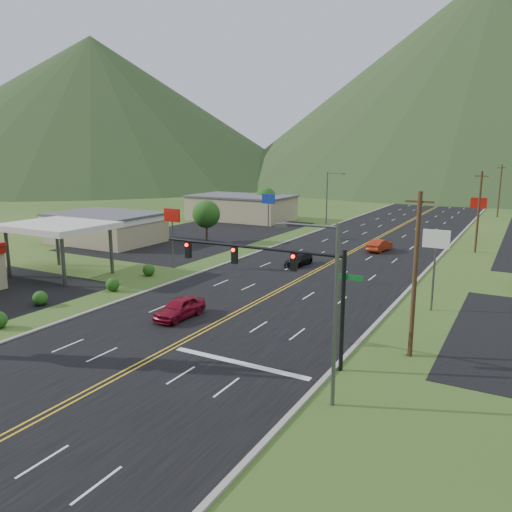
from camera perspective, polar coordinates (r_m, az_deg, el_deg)
The scene contains 21 objects.
traffic_signal at distance 29.25m, azimuth 2.54°, elevation -1.76°, with size 13.10×0.43×7.00m.
streetlight_east at distance 23.94m, azimuth 8.37°, elevation -5.30°, with size 3.28×0.25×9.00m.
streetlight_west at distance 87.39m, azimuth 8.30°, elevation 7.00°, with size 3.28×0.25×9.00m.
gas_canopy at distance 53.52m, azimuth -21.68°, elevation 3.07°, with size 10.00×8.00×5.30m.
building_west_mid at distance 71.83m, azimuth -16.82°, elevation 3.29°, with size 14.40×10.40×4.10m.
building_west_far at distance 92.93m, azimuth -1.69°, elevation 5.58°, with size 18.40×11.40×4.50m.
pole_sign_west_a at distance 53.56m, azimuth -9.56°, elevation 3.93°, with size 2.00×0.18×6.40m.
pole_sign_west_b at distance 71.96m, azimuth 1.42°, elevation 6.04°, with size 2.00×0.18×6.40m.
pole_sign_east_a at distance 40.59m, azimuth 19.85°, elevation 0.95°, with size 2.00×0.18×6.40m.
pole_sign_east_b at distance 72.10m, azimuth 24.05°, elevation 5.04°, with size 2.00×0.18×6.40m.
tree_west_a at distance 69.20m, azimuth -5.71°, elevation 4.79°, with size 3.84×3.84×5.82m.
tree_west_b at distance 94.79m, azimuth 1.12°, elevation 6.69°, with size 3.84×3.84×5.82m.
utility_pole_a at distance 30.83m, azimuth 17.72°, elevation -2.00°, with size 1.60×0.28×10.00m.
utility_pole_b at distance 67.10m, azimuth 24.09°, elevation 4.68°, with size 1.60×0.28×10.00m.
utility_pole_c at distance 106.87m, azimuth 26.08°, elevation 6.75°, with size 1.60×0.28×10.00m.
utility_pole_d at distance 146.77m, azimuth 27.00°, elevation 7.69°, with size 1.60×0.28×10.00m.
mountain_n at distance 234.26m, azimuth 25.36°, elevation 18.06°, with size 220.00×220.00×85.00m, color #1D2F15.
mountain_nw at distance 232.39m, azimuth -17.99°, elevation 15.54°, with size 190.00×190.00×60.00m, color #1D2F15.
car_red_near at distance 37.79m, azimuth -8.72°, elevation -5.94°, with size 1.83×4.56×1.55m, color maroon.
car_dark_mid at distance 54.87m, azimuth 4.90°, elevation -0.46°, with size 1.74×4.28×1.24m, color black.
car_red_far at distance 64.45m, azimuth 13.96°, elevation 1.18°, with size 1.61×4.63×1.52m, color #9E2911.
Camera 1 is at (19.11, -11.50, 12.12)m, focal length 35.00 mm.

